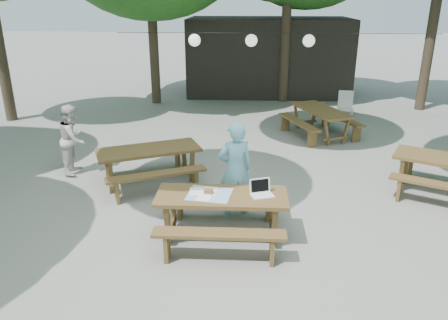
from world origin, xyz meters
The scene contains 11 objects.
ground centered at (0.00, 0.00, 0.00)m, with size 80.00×80.00×0.00m, color slate.
pavilion centered at (0.50, 10.50, 1.40)m, with size 6.00×3.00×2.80m, color black.
main_picnic_table centered at (-0.66, -0.63, 0.39)m, with size 2.00×1.58×0.75m.
picnic_table_nw centered at (-2.23, 1.43, 0.39)m, with size 2.38×2.21×0.75m.
picnic_table_far_e centered at (1.69, 4.82, 0.39)m, with size 2.17×2.35×0.75m.
woman centered at (-0.48, 0.24, 0.82)m, with size 0.60×0.39×1.65m, color #7FCDE8.
second_person centered at (-3.95, 1.95, 0.74)m, with size 0.72×0.56×1.49m, color beige.
plastic_chair centered at (2.67, 6.37, 0.26)m, with size 0.49×0.49×0.90m.
laptop centered at (-0.06, -0.59, 0.81)m, with size 0.40×0.35×0.24m.
tabletop_clutter centered at (-0.86, -0.62, 0.76)m, with size 0.72×0.64×0.08m.
paper_lanterns centered at (-0.19, 6.00, 2.40)m, with size 9.00×0.34×0.38m.
Camera 1 is at (-0.31, -6.63, 3.60)m, focal length 35.00 mm.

